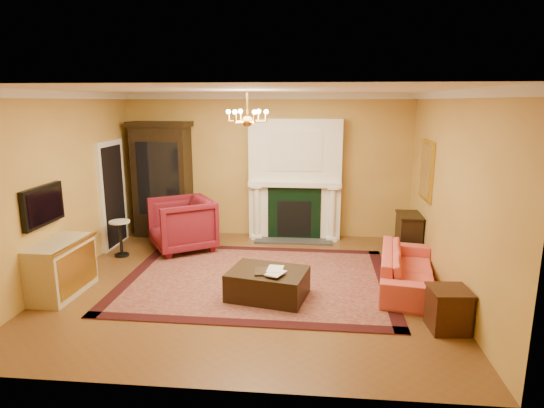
# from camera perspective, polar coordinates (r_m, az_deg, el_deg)

# --- Properties ---
(floor) EXTENTS (6.00, 5.50, 0.02)m
(floor) POSITION_cam_1_polar(r_m,az_deg,el_deg) (7.38, -2.87, -9.98)
(floor) COLOR brown
(floor) RESTS_ON ground
(ceiling) EXTENTS (6.00, 5.50, 0.02)m
(ceiling) POSITION_cam_1_polar(r_m,az_deg,el_deg) (6.80, -3.16, 14.18)
(ceiling) COLOR white
(ceiling) RESTS_ON wall_back
(wall_back) EXTENTS (6.00, 0.02, 3.00)m
(wall_back) POSITION_cam_1_polar(r_m,az_deg,el_deg) (9.63, -0.62, 4.79)
(wall_back) COLOR gold
(wall_back) RESTS_ON floor
(wall_front) EXTENTS (6.00, 0.02, 3.00)m
(wall_front) POSITION_cam_1_polar(r_m,az_deg,el_deg) (4.31, -8.37, -5.54)
(wall_front) COLOR gold
(wall_front) RESTS_ON floor
(wall_left) EXTENTS (0.02, 5.50, 3.00)m
(wall_left) POSITION_cam_1_polar(r_m,az_deg,el_deg) (7.95, -25.03, 1.86)
(wall_left) COLOR gold
(wall_left) RESTS_ON floor
(wall_right) EXTENTS (0.02, 5.50, 3.00)m
(wall_right) POSITION_cam_1_polar(r_m,az_deg,el_deg) (7.15, 21.62, 1.05)
(wall_right) COLOR gold
(wall_right) RESTS_ON floor
(fireplace) EXTENTS (1.90, 0.70, 2.50)m
(fireplace) POSITION_cam_1_polar(r_m,az_deg,el_deg) (9.45, 2.89, 2.74)
(fireplace) COLOR white
(fireplace) RESTS_ON wall_back
(crown_molding) EXTENTS (6.00, 5.50, 0.12)m
(crown_molding) POSITION_cam_1_polar(r_m,az_deg,el_deg) (7.75, -2.08, 13.51)
(crown_molding) COLOR silver
(crown_molding) RESTS_ON ceiling
(doorway) EXTENTS (0.08, 1.05, 2.10)m
(doorway) POSITION_cam_1_polar(r_m,az_deg,el_deg) (9.48, -19.37, 1.14)
(doorway) COLOR silver
(doorway) RESTS_ON wall_left
(tv_panel) EXTENTS (0.09, 0.95, 0.58)m
(tv_panel) POSITION_cam_1_polar(r_m,az_deg,el_deg) (7.44, -26.79, -0.18)
(tv_panel) COLOR black
(tv_panel) RESTS_ON wall_left
(gilt_mirror) EXTENTS (0.06, 0.76, 1.05)m
(gilt_mirror) POSITION_cam_1_polar(r_m,az_deg,el_deg) (8.45, 18.85, 3.99)
(gilt_mirror) COLOR gold
(gilt_mirror) RESTS_ON wall_right
(chandelier) EXTENTS (0.63, 0.55, 0.53)m
(chandelier) POSITION_cam_1_polar(r_m,az_deg,el_deg) (6.81, -3.12, 10.80)
(chandelier) COLOR gold
(chandelier) RESTS_ON ceiling
(oriental_rug) EXTENTS (4.34, 3.27, 0.02)m
(oriental_rug) POSITION_cam_1_polar(r_m,az_deg,el_deg) (7.52, -1.90, -9.37)
(oriental_rug) COLOR #4F101B
(oriental_rug) RESTS_ON floor
(china_cabinet) EXTENTS (1.20, 0.61, 2.33)m
(china_cabinet) POSITION_cam_1_polar(r_m,az_deg,el_deg) (9.90, -13.56, 2.67)
(china_cabinet) COLOR black
(china_cabinet) RESTS_ON floor
(wingback_armchair) EXTENTS (1.45, 1.47, 1.12)m
(wingback_armchair) POSITION_cam_1_polar(r_m,az_deg,el_deg) (8.95, -11.23, -2.22)
(wingback_armchair) COLOR maroon
(wingback_armchair) RESTS_ON floor
(pedestal_table) EXTENTS (0.38, 0.38, 0.68)m
(pedestal_table) POSITION_cam_1_polar(r_m,az_deg,el_deg) (8.93, -18.47, -3.80)
(pedestal_table) COLOR black
(pedestal_table) RESTS_ON floor
(commode) EXTENTS (0.56, 1.12, 0.82)m
(commode) POSITION_cam_1_polar(r_m,az_deg,el_deg) (7.52, -24.92, -7.32)
(commode) COLOR beige
(commode) RESTS_ON floor
(coral_sofa) EXTENTS (0.91, 2.09, 0.79)m
(coral_sofa) POSITION_cam_1_polar(r_m,az_deg,el_deg) (7.40, 16.68, -7.08)
(coral_sofa) COLOR #CC4940
(coral_sofa) RESTS_ON floor
(end_table) EXTENTS (0.49, 0.49, 0.53)m
(end_table) POSITION_cam_1_polar(r_m,az_deg,el_deg) (6.29, 21.23, -12.34)
(end_table) COLOR #341B0E
(end_table) RESTS_ON floor
(console_table) EXTENTS (0.41, 0.69, 0.76)m
(console_table) POSITION_cam_1_polar(r_m,az_deg,el_deg) (8.91, 16.73, -3.79)
(console_table) COLOR black
(console_table) RESTS_ON floor
(leather_ottoman) EXTENTS (1.25, 1.01, 0.41)m
(leather_ottoman) POSITION_cam_1_polar(r_m,az_deg,el_deg) (6.78, -0.53, -9.96)
(leather_ottoman) COLOR black
(leather_ottoman) RESTS_ON oriental_rug
(ottoman_tray) EXTENTS (0.43, 0.36, 0.03)m
(ottoman_tray) POSITION_cam_1_polar(r_m,az_deg,el_deg) (6.63, -0.41, -8.47)
(ottoman_tray) COLOR black
(ottoman_tray) RESTS_ON leather_ottoman
(book_a) EXTENTS (0.22, 0.05, 0.30)m
(book_a) POSITION_cam_1_polar(r_m,az_deg,el_deg) (6.60, -0.57, -7.05)
(book_a) COLOR gray
(book_a) RESTS_ON ottoman_tray
(book_b) EXTENTS (0.21, 0.11, 0.30)m
(book_b) POSITION_cam_1_polar(r_m,az_deg,el_deg) (6.50, -0.37, -7.38)
(book_b) COLOR gray
(book_b) RESTS_ON ottoman_tray
(topiary_left) EXTENTS (0.16, 0.16, 0.44)m
(topiary_left) POSITION_cam_1_polar(r_m,az_deg,el_deg) (9.41, -0.55, 4.43)
(topiary_left) COLOR tan
(topiary_left) RESTS_ON fireplace
(topiary_right) EXTENTS (0.14, 0.14, 0.38)m
(topiary_right) POSITION_cam_1_polar(r_m,az_deg,el_deg) (9.36, 6.41, 4.11)
(topiary_right) COLOR tan
(topiary_right) RESTS_ON fireplace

